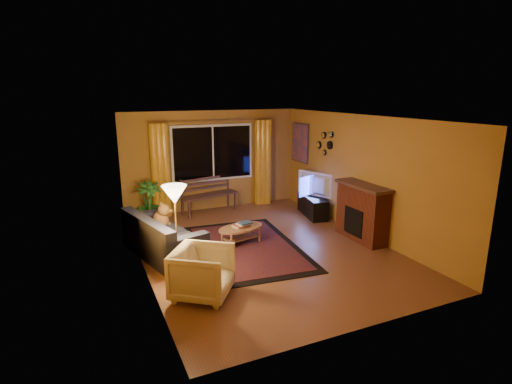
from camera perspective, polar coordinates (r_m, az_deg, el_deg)
name	(u,v)px	position (r m, az deg, el deg)	size (l,w,h in m)	color
floor	(262,248)	(7.85, 0.90, -8.02)	(4.50, 6.00, 0.02)	brown
ceiling	(263,117)	(7.28, 0.98, 10.67)	(4.50, 6.00, 0.02)	white
wall_back	(212,160)	(10.21, -6.25, 4.50)	(4.50, 0.02, 2.50)	#B57F32
wall_left	(138,198)	(6.85, -16.46, -0.84)	(0.02, 6.00, 2.50)	#B57F32
wall_right	(360,175)	(8.64, 14.65, 2.35)	(0.02, 6.00, 2.50)	#B57F32
window	(213,153)	(10.12, -6.16, 5.56)	(2.00, 0.02, 1.30)	black
curtain_rod	(213,121)	(9.99, -6.21, 10.07)	(0.03, 0.03, 3.20)	#BF8C3F
curtain_left	(160,171)	(9.79, -13.53, 2.99)	(0.36, 0.36, 2.24)	gold
curtain_right	(263,163)	(10.61, 0.96, 4.23)	(0.36, 0.36, 2.24)	gold
bench	(209,203)	(10.08, -6.66, -1.64)	(1.48, 0.43, 0.44)	#442924
potted_plant	(149,203)	(9.32, -15.03, -1.58)	(0.56, 0.56, 1.00)	#235B1E
sofa	(163,236)	(7.56, -13.11, -6.08)	(0.82, 1.91, 0.77)	#202030
dog	(161,217)	(7.90, -13.46, -3.50)	(0.30, 0.42, 0.46)	#956235
armchair	(203,270)	(6.00, -7.63, -11.02)	(0.80, 0.75, 0.83)	beige
floor_lamp	(176,231)	(6.62, -11.31, -5.49)	(0.25, 0.25, 1.52)	#BF8C3F
rug	(246,247)	(7.85, -1.44, -7.86)	(1.94, 3.07, 0.02)	#691A04
coffee_table	(241,235)	(7.99, -2.18, -6.18)	(0.97, 0.97, 0.35)	#A67151
tv_console	(312,206)	(9.83, 8.07, -1.98)	(0.38, 1.15, 0.48)	black
television	(313,185)	(9.70, 8.18, 1.04)	(1.01, 0.13, 0.58)	black
fireplace	(362,213)	(8.39, 14.93, -2.98)	(0.40, 1.20, 1.10)	maroon
mirror_cluster	(324,142)	(9.56, 9.76, 7.05)	(0.06, 0.60, 0.56)	black
painting	(300,143)	(10.55, 6.29, 7.01)	(0.04, 0.76, 0.96)	#CC4E2F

